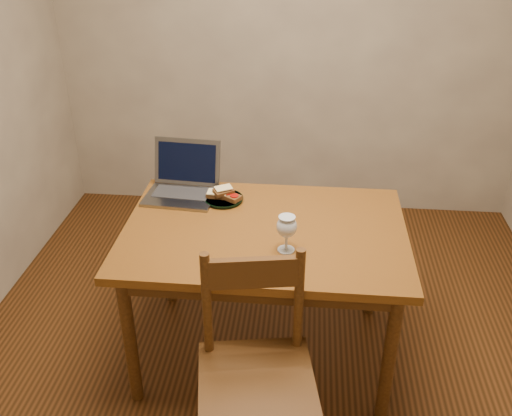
# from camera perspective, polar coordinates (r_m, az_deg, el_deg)

# --- Properties ---
(floor) EXTENTS (3.20, 3.20, 0.02)m
(floor) POSITION_cam_1_polar(r_m,az_deg,el_deg) (3.08, 1.54, -14.00)
(floor) COLOR black
(floor) RESTS_ON ground
(back_wall) EXTENTS (3.20, 0.02, 2.60)m
(back_wall) POSITION_cam_1_polar(r_m,az_deg,el_deg) (3.94, 3.60, 17.45)
(back_wall) COLOR gray
(back_wall) RESTS_ON floor
(table) EXTENTS (1.30, 0.90, 0.74)m
(table) POSITION_cam_1_polar(r_m,az_deg,el_deg) (2.67, 0.86, -3.64)
(table) COLOR #552B0E
(table) RESTS_ON floor
(chair) EXTENTS (0.51, 0.49, 0.47)m
(chair) POSITION_cam_1_polar(r_m,az_deg,el_deg) (2.26, -0.01, -15.41)
(chair) COLOR #351E0B
(chair) RESTS_ON floor
(plate) EXTENTS (0.20, 0.20, 0.02)m
(plate) POSITION_cam_1_polar(r_m,az_deg,el_deg) (2.85, -3.25, 0.89)
(plate) COLOR black
(plate) RESTS_ON table
(sandwich_cheese) EXTENTS (0.11, 0.07, 0.03)m
(sandwich_cheese) POSITION_cam_1_polar(r_m,az_deg,el_deg) (2.86, -3.89, 1.44)
(sandwich_cheese) COLOR #381E0C
(sandwich_cheese) RESTS_ON plate
(sandwich_tomato) EXTENTS (0.12, 0.11, 0.03)m
(sandwich_tomato) POSITION_cam_1_polar(r_m,az_deg,el_deg) (2.83, -2.54, 1.20)
(sandwich_tomato) COLOR #381E0C
(sandwich_tomato) RESTS_ON plate
(sandwich_top) EXTENTS (0.11, 0.10, 0.03)m
(sandwich_top) POSITION_cam_1_polar(r_m,az_deg,el_deg) (2.84, -3.27, 1.75)
(sandwich_top) COLOR #381E0C
(sandwich_top) RESTS_ON plate
(milk_glass) EXTENTS (0.09, 0.09, 0.17)m
(milk_glass) POSITION_cam_1_polar(r_m,az_deg,el_deg) (2.43, 3.07, -2.58)
(milk_glass) COLOR white
(milk_glass) RESTS_ON table
(laptop) EXTENTS (0.37, 0.34, 0.25)m
(laptop) POSITION_cam_1_polar(r_m,az_deg,el_deg) (2.93, -7.27, 2.78)
(laptop) COLOR slate
(laptop) RESTS_ON table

